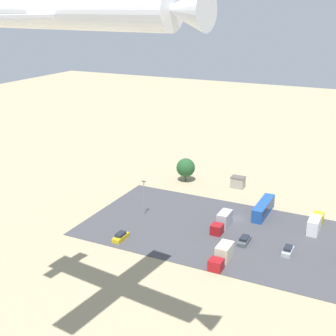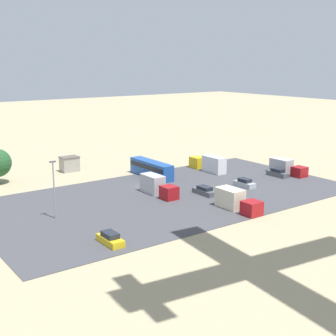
% 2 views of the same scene
% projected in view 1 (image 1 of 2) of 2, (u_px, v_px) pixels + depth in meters
% --- Properties ---
extents(ground_plane, '(400.00, 400.00, 0.00)m').
position_uv_depth(ground_plane, '(237.00, 219.00, 108.46)').
color(ground_plane, tan).
extents(parking_lot_surface, '(62.27, 33.08, 0.08)m').
position_uv_depth(parking_lot_surface, '(226.00, 232.00, 102.00)').
color(parking_lot_surface, '#424247').
rests_on(parking_lot_surface, ground).
extents(shed_building, '(3.76, 2.83, 3.12)m').
position_uv_depth(shed_building, '(238.00, 182.00, 126.89)').
color(shed_building, '#9E998E').
rests_on(shed_building, ground).
extents(bus, '(2.48, 11.75, 3.12)m').
position_uv_depth(bus, '(263.00, 208.00, 110.34)').
color(bus, '#1E4C9E').
rests_on(bus, ground).
extents(parked_car_0, '(1.84, 4.61, 1.41)m').
position_uv_depth(parked_car_0, '(244.00, 240.00, 97.24)').
color(parked_car_0, '#4C5156').
rests_on(parked_car_0, ground).
extents(parked_car_1, '(1.74, 4.36, 1.50)m').
position_uv_depth(parked_car_1, '(121.00, 237.00, 98.73)').
color(parked_car_1, gold).
rests_on(parked_car_1, ground).
extents(parked_car_2, '(1.74, 4.12, 1.51)m').
position_uv_depth(parked_car_2, '(288.00, 251.00, 93.05)').
color(parked_car_2, '#ADB2B7').
rests_on(parked_car_2, ground).
extents(parked_truck_0, '(2.56, 8.04, 3.01)m').
position_uv_depth(parked_truck_0, '(222.00, 255.00, 89.86)').
color(parked_truck_0, maroon).
rests_on(parked_truck_0, ground).
extents(parked_truck_1, '(2.37, 8.37, 3.16)m').
position_uv_depth(parked_truck_1, '(222.00, 222.00, 103.73)').
color(parked_truck_1, maroon).
rests_on(parked_truck_1, ground).
extents(parked_truck_3, '(2.30, 9.31, 3.33)m').
position_uv_depth(parked_truck_3, '(315.00, 223.00, 102.71)').
color(parked_truck_3, gold).
rests_on(parked_truck_3, ground).
extents(tree_near_shed, '(5.26, 5.26, 6.56)m').
position_uv_depth(tree_near_shed, '(186.00, 168.00, 131.19)').
color(tree_near_shed, brown).
rests_on(tree_near_shed, ground).
extents(light_pole_lot_centre, '(0.90, 0.28, 8.47)m').
position_uv_depth(light_pole_lot_centre, '(144.00, 196.00, 109.28)').
color(light_pole_lot_centre, gray).
rests_on(light_pole_lot_centre, ground).
extents(airplane, '(34.87, 28.19, 8.93)m').
position_uv_depth(airplane, '(66.00, 10.00, 50.97)').
color(airplane, white).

